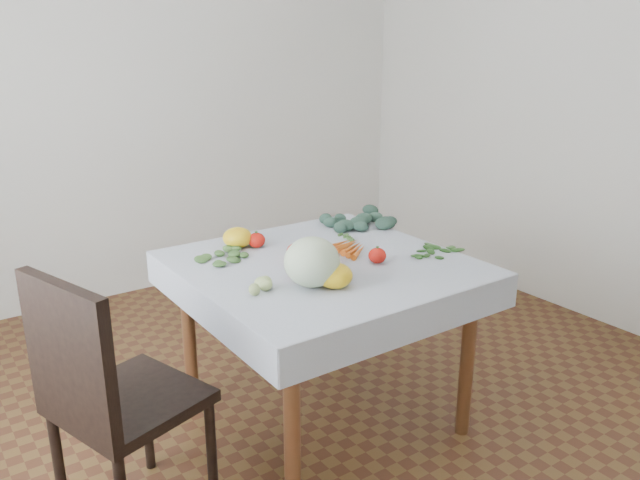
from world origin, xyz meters
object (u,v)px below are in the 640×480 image
object	(u,v)px
chair	(105,390)
table	(323,284)
cabbage	(312,262)
heirloom_back	(237,238)
carrot_bunch	(350,247)

from	to	relation	value
chair	table	bearing A→B (deg)	8.52
table	cabbage	bearing A→B (deg)	-133.89
table	heirloom_back	size ratio (longest dim) A/B	7.56
table	heirloom_back	distance (m)	0.46
heirloom_back	carrot_bunch	xyz separation A→B (m)	(0.39, -0.32, -0.03)
cabbage	carrot_bunch	bearing A→B (deg)	34.20
table	carrot_bunch	size ratio (longest dim) A/B	4.24
heirloom_back	table	bearing A→B (deg)	-61.78
table	chair	distance (m)	0.99
chair	heirloom_back	bearing A→B (deg)	34.18
cabbage	carrot_bunch	distance (m)	0.46
table	chair	size ratio (longest dim) A/B	1.04
chair	carrot_bunch	bearing A→B (deg)	10.04
table	carrot_bunch	world-z (taller)	carrot_bunch
table	heirloom_back	xyz separation A→B (m)	(-0.20, 0.38, 0.15)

